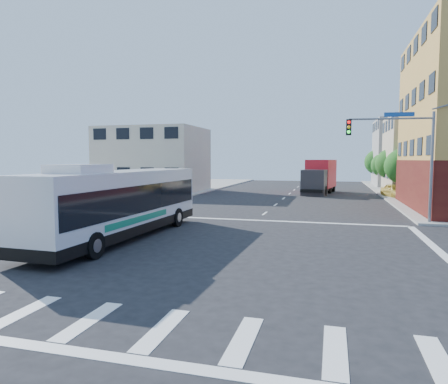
# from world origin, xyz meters

# --- Properties ---
(ground) EXTENTS (120.00, 120.00, 0.00)m
(ground) POSITION_xyz_m (0.00, 0.00, 0.00)
(ground) COLOR black
(ground) RESTS_ON ground
(sidewalk_nw) EXTENTS (50.00, 50.00, 0.15)m
(sidewalk_nw) POSITION_xyz_m (-35.00, 35.00, 0.07)
(sidewalk_nw) COLOR #9A978E
(sidewalk_nw) RESTS_ON ground
(building_east_near) EXTENTS (12.06, 10.06, 9.00)m
(building_east_near) POSITION_xyz_m (16.98, 33.98, 4.51)
(building_east_near) COLOR #C0B093
(building_east_near) RESTS_ON ground
(building_east_far) EXTENTS (12.06, 10.06, 10.00)m
(building_east_far) POSITION_xyz_m (16.98, 47.98, 5.01)
(building_east_far) COLOR #9F9F99
(building_east_far) RESTS_ON ground
(building_west) EXTENTS (12.06, 10.06, 8.00)m
(building_west) POSITION_xyz_m (-17.02, 29.98, 4.01)
(building_west) COLOR beige
(building_west) RESTS_ON ground
(signal_mast_ne) EXTENTS (7.91, 1.13, 8.07)m
(signal_mast_ne) POSITION_xyz_m (9.08, 10.62, 4.98)
(signal_mast_ne) COLOR slate
(signal_mast_ne) RESTS_ON ground
(street_tree_a) EXTENTS (3.60, 3.60, 5.53)m
(street_tree_a) POSITION_xyz_m (11.90, 27.92, 3.59)
(street_tree_a) COLOR #3C2915
(street_tree_a) RESTS_ON ground
(street_tree_b) EXTENTS (3.80, 3.80, 5.79)m
(street_tree_b) POSITION_xyz_m (11.90, 35.92, 3.75)
(street_tree_b) COLOR #3C2915
(street_tree_b) RESTS_ON ground
(street_tree_c) EXTENTS (3.40, 3.40, 5.29)m
(street_tree_c) POSITION_xyz_m (11.90, 43.92, 3.46)
(street_tree_c) COLOR #3C2915
(street_tree_c) RESTS_ON ground
(street_tree_d) EXTENTS (4.00, 4.00, 6.03)m
(street_tree_d) POSITION_xyz_m (11.90, 51.92, 3.88)
(street_tree_d) COLOR #3C2915
(street_tree_d) RESTS_ON ground
(transit_bus) EXTENTS (3.22, 13.10, 3.85)m
(transit_bus) POSITION_xyz_m (-5.61, 1.70, 1.88)
(transit_bus) COLOR black
(transit_bus) RESTS_ON ground
(box_truck) EXTENTS (3.91, 9.20, 4.01)m
(box_truck) POSITION_xyz_m (3.39, 32.40, 1.95)
(box_truck) COLOR #28282D
(box_truck) RESTS_ON ground
(parked_car) EXTENTS (2.88, 4.71, 1.50)m
(parked_car) POSITION_xyz_m (11.30, 28.69, 0.75)
(parked_car) COLOR gold
(parked_car) RESTS_ON ground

